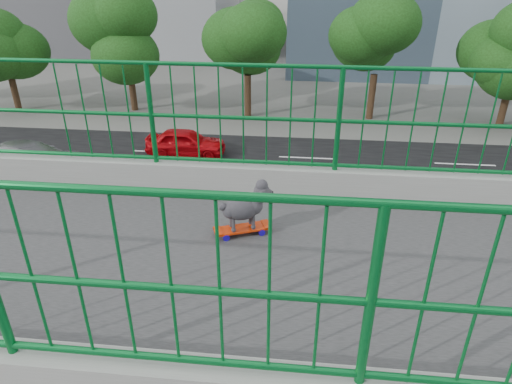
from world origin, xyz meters
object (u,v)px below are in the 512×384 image
at_px(car_4, 186,142).
at_px(car_2, 358,211).
at_px(poodle, 245,206).
at_px(car_3, 31,159).
at_px(skateboard, 242,229).
at_px(car_0, 57,305).

bearing_deg(car_4, car_2, -127.33).
relative_size(poodle, car_3, 0.09).
height_order(skateboard, car_3, skateboard).
relative_size(skateboard, car_3, 0.10).
bearing_deg(car_0, poodle, 47.77).
xyz_separation_m(skateboard, poodle, (-0.01, 0.03, 0.25)).
xyz_separation_m(skateboard, car_3, (-15.14, -12.33, -6.27)).
distance_m(poodle, car_4, 20.26).
xyz_separation_m(car_2, car_3, (-3.20, -15.17, 0.13)).
distance_m(poodle, car_2, 13.94).
relative_size(skateboard, poodle, 1.13).
bearing_deg(car_3, car_2, -101.91).
height_order(poodle, car_0, poodle).
distance_m(car_2, car_4, 10.55).
bearing_deg(car_2, car_0, 125.73).
height_order(skateboard, car_0, skateboard).
distance_m(skateboard, car_2, 13.84).
height_order(car_0, car_4, car_0).
bearing_deg(car_3, poodle, -140.75).
bearing_deg(car_3, car_4, -64.72).
xyz_separation_m(poodle, car_4, (-18.33, -5.58, -6.59)).
bearing_deg(car_4, poodle, -163.06).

